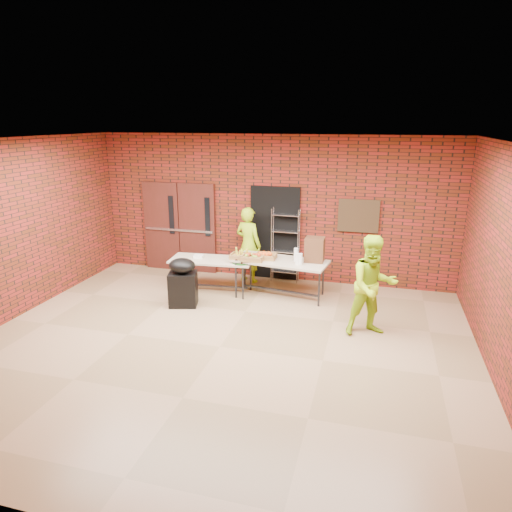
# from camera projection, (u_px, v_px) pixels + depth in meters

# --- Properties ---
(room) EXTENTS (8.08, 7.08, 3.28)m
(room) POSITION_uv_depth(u_px,v_px,m) (217.00, 251.00, 6.85)
(room) COLOR #8D714C
(room) RESTS_ON ground
(double_doors) EXTENTS (1.78, 0.12, 2.10)m
(double_doors) POSITION_uv_depth(u_px,v_px,m) (180.00, 227.00, 10.73)
(double_doors) COLOR #481914
(double_doors) RESTS_ON room
(dark_doorway) EXTENTS (1.10, 0.06, 2.10)m
(dark_doorway) POSITION_uv_depth(u_px,v_px,m) (275.00, 233.00, 10.18)
(dark_doorway) COLOR black
(dark_doorway) RESTS_ON room
(bronze_plaque) EXTENTS (0.85, 0.04, 0.70)m
(bronze_plaque) POSITION_uv_depth(u_px,v_px,m) (359.00, 216.00, 9.57)
(bronze_plaque) COLOR #3B2A17
(bronze_plaque) RESTS_ON room
(wire_rack) EXTENTS (0.61, 0.23, 1.65)m
(wire_rack) POSITION_uv_depth(u_px,v_px,m) (285.00, 246.00, 10.05)
(wire_rack) COLOR #B1B0B7
(wire_rack) RESTS_ON room
(table_left) EXTENTS (1.77, 0.86, 0.70)m
(table_left) POSITION_uv_depth(u_px,v_px,m) (212.00, 262.00, 9.51)
(table_left) COLOR beige
(table_left) RESTS_ON room
(table_right) EXTENTS (1.98, 1.04, 0.78)m
(table_right) POSITION_uv_depth(u_px,v_px,m) (280.00, 263.00, 9.19)
(table_right) COLOR beige
(table_right) RESTS_ON room
(basket_bananas) EXTENTS (0.40, 0.31, 0.12)m
(basket_bananas) POSITION_uv_depth(u_px,v_px,m) (240.00, 256.00, 9.26)
(basket_bananas) COLOR #9F7B40
(basket_bananas) RESTS_ON table_right
(basket_oranges) EXTENTS (0.42, 0.32, 0.13)m
(basket_oranges) POSITION_uv_depth(u_px,v_px,m) (266.00, 256.00, 9.25)
(basket_oranges) COLOR #9F7B40
(basket_oranges) RESTS_ON table_right
(basket_apples) EXTENTS (0.43, 0.34, 0.14)m
(basket_apples) POSITION_uv_depth(u_px,v_px,m) (253.00, 258.00, 9.14)
(basket_apples) COLOR #9F7B40
(basket_apples) RESTS_ON table_right
(muffin_tray) EXTENTS (0.44, 0.44, 0.11)m
(muffin_tray) POSITION_uv_depth(u_px,v_px,m) (243.00, 260.00, 9.25)
(muffin_tray) COLOR #1A5215
(muffin_tray) RESTS_ON table_left
(napkin_box) EXTENTS (0.19, 0.13, 0.06)m
(napkin_box) POSITION_uv_depth(u_px,v_px,m) (198.00, 256.00, 9.57)
(napkin_box) COLOR white
(napkin_box) RESTS_ON table_left
(coffee_dispenser) EXTENTS (0.37, 0.33, 0.49)m
(coffee_dispenser) POSITION_uv_depth(u_px,v_px,m) (315.00, 250.00, 9.02)
(coffee_dispenser) COLOR #59321E
(coffee_dispenser) RESTS_ON table_right
(cup_stack_front) EXTENTS (0.07, 0.07, 0.22)m
(cup_stack_front) POSITION_uv_depth(u_px,v_px,m) (297.00, 259.00, 8.89)
(cup_stack_front) COLOR white
(cup_stack_front) RESTS_ON table_right
(cup_stack_mid) EXTENTS (0.08, 0.08, 0.23)m
(cup_stack_mid) POSITION_uv_depth(u_px,v_px,m) (300.00, 259.00, 8.85)
(cup_stack_mid) COLOR white
(cup_stack_mid) RESTS_ON table_right
(cup_stack_back) EXTENTS (0.09, 0.09, 0.27)m
(cup_stack_back) POSITION_uv_depth(u_px,v_px,m) (296.00, 255.00, 9.07)
(cup_stack_back) COLOR white
(cup_stack_back) RESTS_ON table_right
(covered_grill) EXTENTS (0.62, 0.56, 0.96)m
(covered_grill) POSITION_uv_depth(u_px,v_px,m) (183.00, 282.00, 8.81)
(covered_grill) COLOR black
(covered_grill) RESTS_ON room
(volunteer_woman) EXTENTS (0.71, 0.57, 1.69)m
(volunteer_woman) POSITION_uv_depth(u_px,v_px,m) (248.00, 245.00, 10.03)
(volunteer_woman) COLOR #A3D117
(volunteer_woman) RESTS_ON room
(volunteer_man) EXTENTS (1.03, 0.93, 1.72)m
(volunteer_man) POSITION_uv_depth(u_px,v_px,m) (373.00, 286.00, 7.53)
(volunteer_man) COLOR #A3D117
(volunteer_man) RESTS_ON room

